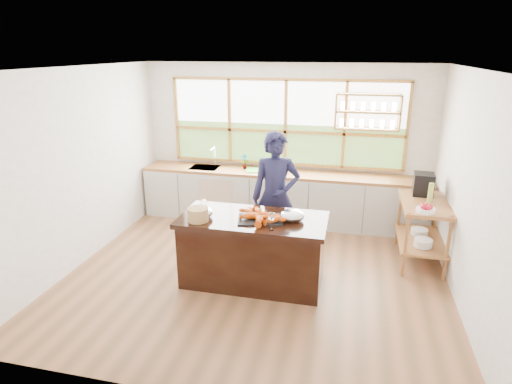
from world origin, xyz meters
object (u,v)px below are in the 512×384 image
(espresso_machine, at_px, (423,184))
(wicker_basket, at_px, (198,215))
(island, at_px, (253,250))
(cook, at_px, (276,197))

(espresso_machine, height_order, wicker_basket, espresso_machine)
(espresso_machine, relative_size, wicker_basket, 1.23)
(island, relative_size, espresso_machine, 5.80)
(espresso_machine, bearing_deg, wicker_basket, -145.65)
(island, xyz_separation_m, wicker_basket, (-0.63, -0.25, 0.53))
(espresso_machine, distance_m, wicker_basket, 3.29)
(cook, height_order, espresso_machine, cook)
(cook, relative_size, espresso_machine, 5.83)
(island, distance_m, espresso_machine, 2.68)
(island, relative_size, wicker_basket, 7.16)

